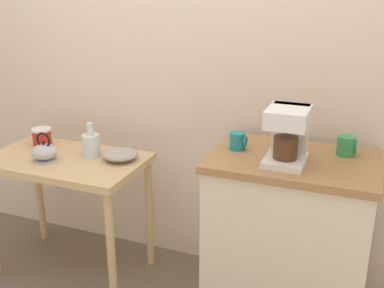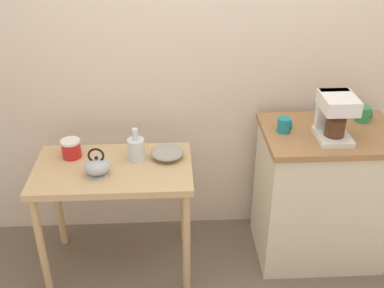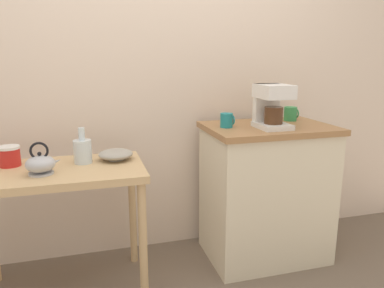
# 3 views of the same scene
# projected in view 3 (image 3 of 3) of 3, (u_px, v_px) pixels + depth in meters

# --- Properties ---
(ground_plane) EXTENTS (8.00, 8.00, 0.00)m
(ground_plane) POSITION_uv_depth(u_px,v_px,m) (165.00, 276.00, 2.25)
(ground_plane) COLOR #6B5B4C
(back_wall) EXTENTS (4.40, 0.10, 2.80)m
(back_wall) POSITION_uv_depth(u_px,v_px,m) (162.00, 41.00, 2.39)
(back_wall) COLOR beige
(back_wall) RESTS_ON ground_plane
(wooden_table) EXTENTS (0.89, 0.52, 0.73)m
(wooden_table) POSITION_uv_depth(u_px,v_px,m) (59.00, 187.00, 1.97)
(wooden_table) COLOR tan
(wooden_table) RESTS_ON ground_plane
(kitchen_counter) EXTENTS (0.78, 0.55, 0.88)m
(kitchen_counter) POSITION_uv_depth(u_px,v_px,m) (266.00, 192.00, 2.41)
(kitchen_counter) COLOR beige
(kitchen_counter) RESTS_ON ground_plane
(bowl_stoneware) EXTENTS (0.19, 0.19, 0.06)m
(bowl_stoneware) POSITION_uv_depth(u_px,v_px,m) (116.00, 154.00, 2.10)
(bowl_stoneware) COLOR #9E998C
(bowl_stoneware) RESTS_ON wooden_table
(teakettle) EXTENTS (0.17, 0.14, 0.17)m
(teakettle) POSITION_uv_depth(u_px,v_px,m) (41.00, 164.00, 1.84)
(teakettle) COLOR #B2B5BA
(teakettle) RESTS_ON wooden_table
(glass_carafe_vase) EXTENTS (0.10, 0.10, 0.20)m
(glass_carafe_vase) POSITION_uv_depth(u_px,v_px,m) (83.00, 151.00, 2.03)
(glass_carafe_vase) COLOR silver
(glass_carafe_vase) RESTS_ON wooden_table
(canister_enamel) EXTENTS (0.11, 0.11, 0.11)m
(canister_enamel) POSITION_uv_depth(u_px,v_px,m) (9.00, 156.00, 1.98)
(canister_enamel) COLOR red
(canister_enamel) RESTS_ON wooden_table
(coffee_maker) EXTENTS (0.18, 0.22, 0.26)m
(coffee_maker) POSITION_uv_depth(u_px,v_px,m) (271.00, 104.00, 2.21)
(coffee_maker) COLOR white
(coffee_maker) RESTS_ON kitchen_counter
(mug_tall_green) EXTENTS (0.09, 0.09, 0.09)m
(mug_tall_green) POSITION_uv_depth(u_px,v_px,m) (291.00, 114.00, 2.48)
(mug_tall_green) COLOR #338C4C
(mug_tall_green) RESTS_ON kitchen_counter
(mug_dark_teal) EXTENTS (0.08, 0.08, 0.09)m
(mug_dark_teal) POSITION_uv_depth(u_px,v_px,m) (227.00, 120.00, 2.24)
(mug_dark_teal) COLOR teal
(mug_dark_teal) RESTS_ON kitchen_counter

